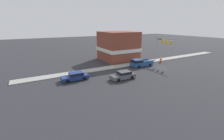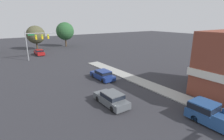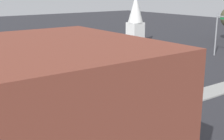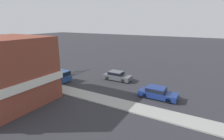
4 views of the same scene
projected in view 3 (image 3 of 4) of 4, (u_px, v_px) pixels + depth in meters
name	position (u px, v px, depth m)	size (l,w,h in m)	color
car_lead	(57.00, 89.00, 29.49)	(1.87, 4.68, 1.49)	black
car_oncoming	(146.00, 84.00, 31.07)	(1.91, 4.76, 1.45)	black
corner_brick_building	(46.00, 135.00, 13.46)	(9.55, 9.22, 7.81)	brown
church_steeple	(135.00, 19.00, 56.66)	(2.75, 2.75, 9.26)	white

